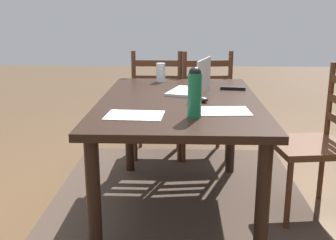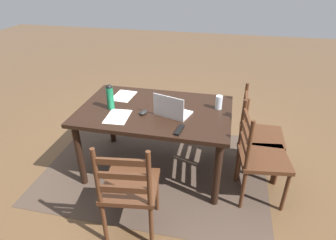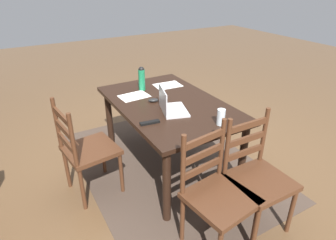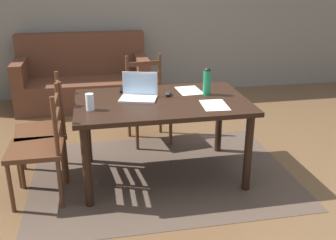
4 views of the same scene
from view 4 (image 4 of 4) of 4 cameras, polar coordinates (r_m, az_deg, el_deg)
ground_plane at (r=3.77m, az=-0.86°, el=-7.92°), size 14.00×14.00×0.00m
area_rug at (r=3.77m, az=-0.86°, el=-7.88°), size 2.42×1.75×0.01m
wall_back at (r=6.05m, az=-5.72°, el=16.39°), size 8.00×0.12×2.70m
dining_table at (r=3.50m, az=-0.92°, el=1.51°), size 1.52×0.97×0.75m
chair_left_near at (r=3.38m, az=-18.15°, el=-3.85°), size 0.44×0.44×0.95m
chair_left_far at (r=3.74m, az=-17.52°, el=-1.36°), size 0.49×0.49×0.95m
chair_far_head at (r=4.36m, az=-2.95°, el=2.79°), size 0.49×0.49×0.95m
couch at (r=5.72m, az=-12.24°, el=5.64°), size 1.80×0.80×1.00m
laptop at (r=3.52m, az=-4.25°, el=4.12°), size 0.37×0.31×0.23m
water_bottle at (r=3.61m, az=5.72°, el=5.74°), size 0.07×0.07×0.26m
drinking_glass at (r=3.26m, az=-11.34°, el=2.60°), size 0.07×0.07×0.14m
computer_mouse at (r=3.60m, az=0.04°, el=3.86°), size 0.09×0.11×0.03m
tv_remote at (r=3.78m, az=-6.63°, el=4.44°), size 0.07×0.17×0.02m
paper_stack_left at (r=3.36m, az=6.80°, el=2.17°), size 0.23×0.31×0.00m
paper_stack_right at (r=3.75m, az=3.11°, el=4.31°), size 0.23×0.31×0.00m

